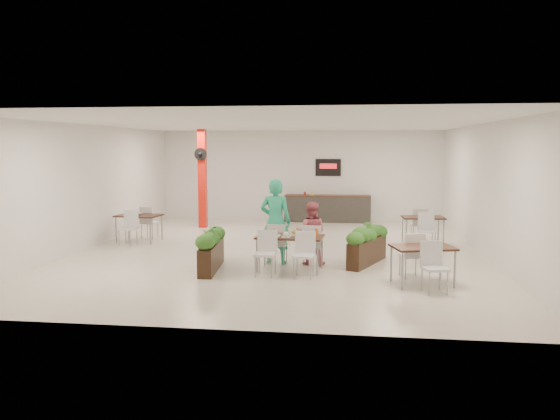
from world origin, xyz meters
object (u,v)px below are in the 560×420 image
Objects in this scene: side_table_b at (423,221)px; side_table_c at (423,253)px; planter_left at (211,247)px; side_table_a at (139,219)px; diner_man at (276,221)px; diner_woman at (311,233)px; red_column at (202,177)px; planter_right at (367,243)px; main_table at (290,241)px; service_counter at (327,208)px.

side_table_b is 0.98× the size of side_table_c.
side_table_a is (-2.89, 3.21, 0.13)m from planter_left.
diner_man is 4.83m from side_table_a.
side_table_c is (2.25, -1.55, -0.09)m from diner_woman.
red_column reaches higher than planter_left.
side_table_a and side_table_b have the same top height.
red_column reaches higher than planter_right.
side_table_a is at bearing -25.02° from diner_man.
main_table is 4.87m from side_table_b.
planter_right reaches higher than side_table_b.
red_column is 1.66× the size of diner_man.
side_table_a and side_table_c have the same top height.
service_counter is at bearing 50.63° from side_table_a.
diner_woman is 0.86× the size of side_table_b.
planter_right reaches higher than main_table.
diner_man is at bearing -59.24° from red_column.
diner_woman is at bearing -171.43° from planter_right.
diner_man reaches higher than diner_woman.
diner_man is at bearing 4.91° from diner_woman.
side_table_b is at bearing 68.34° from side_table_c.
red_column is 7.30m from planter_right.
red_column is at bearing -48.29° from diner_woman.
red_column is 6.40m from planter_left.
diner_man is (-0.89, -7.08, 0.47)m from service_counter.
service_counter is 1.56× the size of diner_man.
side_table_c is at bearing -20.75° from side_table_a.
service_counter reaches higher than main_table.
main_table is 0.93× the size of planter_left.
planter_left reaches higher than side_table_b.
side_table_b is (3.25, 3.63, -0.01)m from main_table.
diner_woman reaches higher than side_table_a.
planter_right is at bearing -166.53° from diner_woman.
diner_woman reaches higher than side_table_c.
diner_woman reaches higher than main_table.
service_counter is 1.79× the size of side_table_c.
main_table is at bearing -25.90° from side_table_a.
service_counter is 8.18m from planter_left.
side_table_a is (-5.07, -4.68, 0.14)m from service_counter.
main_table is 0.89× the size of diner_man.
red_column reaches higher than service_counter.
diner_woman is 0.82× the size of planter_right.
side_table_c is at bearing 150.42° from diner_woman.
planter_left is 1.06× the size of planter_right.
service_counter is at bearing 120.25° from side_table_b.
planter_left reaches higher than side_table_a.
red_column is at bearing 135.77° from planter_right.
planter_left is 3.49m from planter_right.
diner_man is 4.72m from side_table_b.
service_counter is at bearing 86.28° from main_table.
diner_man is 1.11× the size of planter_right.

